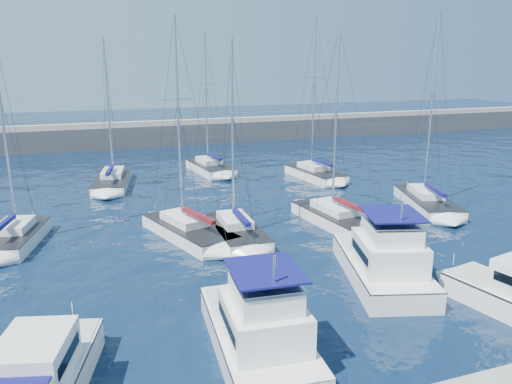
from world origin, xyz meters
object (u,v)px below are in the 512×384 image
object	(u,v)px
motor_yacht_port_inner	(259,332)
sailboat_back_c	(315,173)
sailboat_mid_d	(338,219)
sailboat_back_a	(113,181)
sailboat_back_b	(210,167)
sailboat_mid_a	(14,237)
sailboat_mid_c	(236,232)
motor_yacht_port_outer	(44,375)
sailboat_mid_e	(427,202)
sailboat_mid_b	(188,230)
motor_yacht_stbd_inner	(384,263)

from	to	relation	value
motor_yacht_port_inner	sailboat_back_c	distance (m)	33.30
sailboat_mid_d	sailboat_back_a	distance (m)	23.76
sailboat_back_b	sailboat_back_c	xyz separation A→B (m)	(9.62, -6.75, 0.02)
sailboat_mid_a	sailboat_mid_d	bearing A→B (deg)	4.50
motor_yacht_port_inner	sailboat_mid_c	world-z (taller)	sailboat_mid_c
motor_yacht_port_outer	sailboat_mid_e	distance (m)	33.13
motor_yacht_port_outer	sailboat_back_b	bearing A→B (deg)	81.79
sailboat_mid_b	sailboat_mid_e	size ratio (longest dim) A/B	0.94
sailboat_back_c	sailboat_mid_a	bearing A→B (deg)	-165.53
sailboat_mid_b	sailboat_back_a	bearing A→B (deg)	85.06
sailboat_mid_e	sailboat_back_a	world-z (taller)	sailboat_mid_e
sailboat_back_c	motor_yacht_stbd_inner	bearing A→B (deg)	-114.60
motor_yacht_port_outer	sailboat_mid_b	bearing A→B (deg)	75.94
motor_yacht_port_inner	sailboat_mid_d	distance (m)	18.35
sailboat_mid_c	sailboat_back_a	world-z (taller)	sailboat_back_a
sailboat_mid_a	sailboat_back_b	distance (m)	25.38
motor_yacht_port_inner	sailboat_mid_b	world-z (taller)	sailboat_mid_b
sailboat_back_c	sailboat_mid_d	bearing A→B (deg)	-116.72
sailboat_mid_d	sailboat_back_c	distance (m)	15.43
motor_yacht_stbd_inner	sailboat_mid_e	xyz separation A→B (m)	(11.78, 11.28, -0.60)
sailboat_back_c	motor_yacht_port_inner	bearing A→B (deg)	-127.19
motor_yacht_port_inner	sailboat_mid_c	size ratio (longest dim) A/B	0.63
sailboat_back_a	sailboat_mid_b	bearing A→B (deg)	-66.79
motor_yacht_port_outer	sailboat_mid_e	world-z (taller)	sailboat_mid_e
motor_yacht_stbd_inner	sailboat_back_b	xyz separation A→B (m)	(-1.92, 30.97, -0.60)
motor_yacht_stbd_inner	sailboat_back_b	distance (m)	31.04
motor_yacht_port_outer	sailboat_mid_b	xyz separation A→B (m)	(8.62, 15.27, -0.42)
motor_yacht_port_outer	sailboat_mid_c	distance (m)	18.14
sailboat_back_a	sailboat_back_b	size ratio (longest dim) A/B	0.94
sailboat_mid_c	sailboat_back_b	distance (m)	21.87
motor_yacht_port_outer	sailboat_back_a	distance (m)	32.78
motor_yacht_port_inner	sailboat_back_b	bearing A→B (deg)	83.54
sailboat_mid_e	sailboat_back_a	distance (m)	29.62
sailboat_mid_a	sailboat_mid_c	xyz separation A→B (m)	(14.46, -3.87, -0.03)
motor_yacht_port_inner	sailboat_mid_c	bearing A→B (deg)	81.26
sailboat_mid_b	sailboat_mid_c	distance (m)	3.40
sailboat_mid_b	sailboat_back_c	bearing A→B (deg)	21.35
sailboat_mid_d	sailboat_back_c	bearing A→B (deg)	63.98
sailboat_mid_b	sailboat_mid_d	bearing A→B (deg)	-23.56
motor_yacht_stbd_inner	sailboat_back_c	xyz separation A→B (m)	(7.70, 24.22, -0.58)
motor_yacht_port_inner	sailboat_back_b	distance (m)	36.23
sailboat_back_b	sailboat_mid_e	bearing A→B (deg)	-62.18
sailboat_mid_a	sailboat_back_a	world-z (taller)	sailboat_mid_a
motor_yacht_stbd_inner	sailboat_back_a	xyz separation A→B (m)	(-12.66, 28.00, -0.62)
motor_yacht_port_inner	sailboat_mid_b	distance (m)	15.41
sailboat_back_a	sailboat_back_c	xyz separation A→B (m)	(20.36, -3.79, 0.04)
motor_yacht_stbd_inner	sailboat_back_b	bearing A→B (deg)	110.01
motor_yacht_stbd_inner	sailboat_mid_d	size ratio (longest dim) A/B	0.65
sailboat_mid_c	sailboat_mid_d	xyz separation A→B (m)	(8.16, 0.28, -0.01)
motor_yacht_port_outer	sailboat_back_c	xyz separation A→B (m)	(25.08, 28.65, -0.39)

